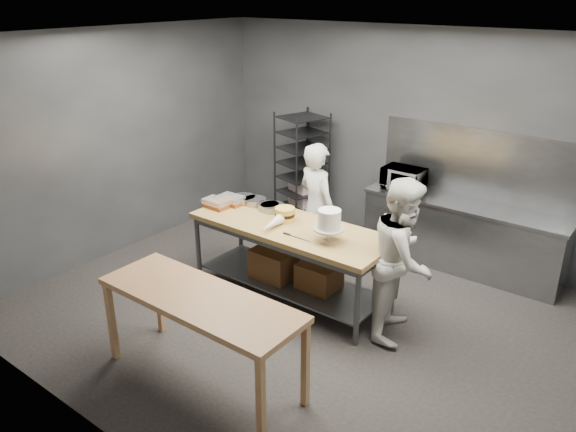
% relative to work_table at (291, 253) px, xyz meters
% --- Properties ---
extents(ground, '(6.00, 6.00, 0.00)m').
position_rel_work_table_xyz_m(ground, '(0.29, -0.23, -0.57)').
color(ground, black).
rests_on(ground, ground).
extents(back_wall, '(6.00, 0.04, 3.00)m').
position_rel_work_table_xyz_m(back_wall, '(0.29, 2.27, 0.93)').
color(back_wall, '#4C4F54').
rests_on(back_wall, ground).
extents(work_table, '(2.40, 0.90, 0.92)m').
position_rel_work_table_xyz_m(work_table, '(0.00, 0.00, 0.00)').
color(work_table, olive).
rests_on(work_table, ground).
extents(near_counter, '(2.00, 0.70, 0.90)m').
position_rel_work_table_xyz_m(near_counter, '(0.28, -1.73, 0.24)').
color(near_counter, '#94633D').
rests_on(near_counter, ground).
extents(back_counter, '(2.60, 0.60, 0.90)m').
position_rel_work_table_xyz_m(back_counter, '(1.29, 1.95, -0.12)').
color(back_counter, slate).
rests_on(back_counter, ground).
extents(splashback_panel, '(2.60, 0.02, 0.90)m').
position_rel_work_table_xyz_m(splashback_panel, '(1.29, 2.25, 0.78)').
color(splashback_panel, slate).
rests_on(splashback_panel, back_counter).
extents(speed_rack, '(0.77, 0.80, 1.75)m').
position_rel_work_table_xyz_m(speed_rack, '(-1.22, 1.87, 0.28)').
color(speed_rack, black).
rests_on(speed_rack, ground).
extents(chef_behind, '(0.71, 0.56, 1.69)m').
position_rel_work_table_xyz_m(chef_behind, '(-0.20, 0.79, 0.27)').
color(chef_behind, silver).
rests_on(chef_behind, ground).
extents(chef_right, '(0.84, 0.98, 1.73)m').
position_rel_work_table_xyz_m(chef_right, '(1.35, 0.11, 0.29)').
color(chef_right, silver).
rests_on(chef_right, ground).
extents(microwave, '(0.54, 0.37, 0.30)m').
position_rel_work_table_xyz_m(microwave, '(0.42, 1.95, 0.48)').
color(microwave, black).
rests_on(microwave, back_counter).
extents(frosted_cake_stand, '(0.34, 0.34, 0.36)m').
position_rel_work_table_xyz_m(frosted_cake_stand, '(0.57, -0.10, 0.57)').
color(frosted_cake_stand, '#BEB298').
rests_on(frosted_cake_stand, work_table).
extents(layer_cake, '(0.23, 0.23, 0.16)m').
position_rel_work_table_xyz_m(layer_cake, '(-0.15, 0.07, 0.43)').
color(layer_cake, '#F0D24C').
rests_on(layer_cake, work_table).
extents(cake_pans, '(0.78, 0.32, 0.07)m').
position_rel_work_table_xyz_m(cake_pans, '(-0.69, 0.24, 0.39)').
color(cake_pans, gray).
rests_on(cake_pans, work_table).
extents(piping_bag, '(0.17, 0.39, 0.12)m').
position_rel_work_table_xyz_m(piping_bag, '(-0.11, -0.22, 0.41)').
color(piping_bag, silver).
rests_on(piping_bag, work_table).
extents(offset_spatula, '(0.36, 0.02, 0.02)m').
position_rel_work_table_xyz_m(offset_spatula, '(0.20, -0.23, 0.35)').
color(offset_spatula, slate).
rests_on(offset_spatula, work_table).
extents(pastry_clamshells, '(0.38, 0.41, 0.11)m').
position_rel_work_table_xyz_m(pastry_clamshells, '(-1.04, -0.02, 0.40)').
color(pastry_clamshells, brown).
rests_on(pastry_clamshells, work_table).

